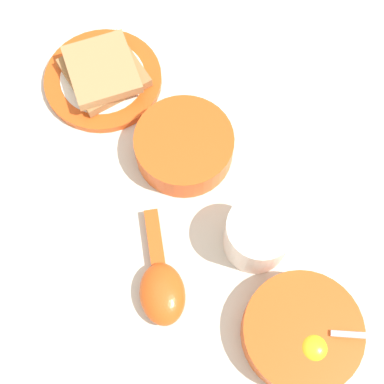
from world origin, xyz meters
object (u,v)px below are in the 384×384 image
Objects in this scene: soup_spoon at (161,287)px; congee_bowl at (184,145)px; toast_plate at (103,79)px; drinking_cup at (258,235)px; toast_sandwich at (103,71)px; egg_bowl at (302,332)px.

congee_bowl reaches higher than soup_spoon.
drinking_cup is (0.29, 0.16, 0.03)m from toast_plate.
toast_sandwich is 0.98× the size of congee_bowl.
congee_bowl is (0.14, 0.10, 0.02)m from toast_plate.
drinking_cup reaches higher than toast_plate.
soup_spoon is at bearing 4.98° from toast_sandwich.
toast_sandwich is 0.32m from soup_spoon.
toast_sandwich is (-0.41, -0.18, 0.01)m from egg_bowl.
toast_sandwich is at bearing 78.89° from toast_plate.
soup_spoon is (0.32, 0.03, -0.01)m from toast_sandwich.
egg_bowl is 0.97× the size of soup_spoon.
soup_spoon is 1.84× the size of drinking_cup.
soup_spoon is at bearing 5.51° from toast_plate.
egg_bowl reaches higher than toast_plate.
drinking_cup reaches higher than soup_spoon.
toast_sandwich is 0.33m from drinking_cup.
egg_bowl is 0.13m from drinking_cup.
soup_spoon is 1.13× the size of congee_bowl.
drinking_cup is at bearing -168.40° from egg_bowl.
toast_sandwich is at bearing -155.87° from egg_bowl.
congee_bowl is 1.63× the size of drinking_cup.
drinking_cup is at bearing 28.98° from toast_sandwich.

